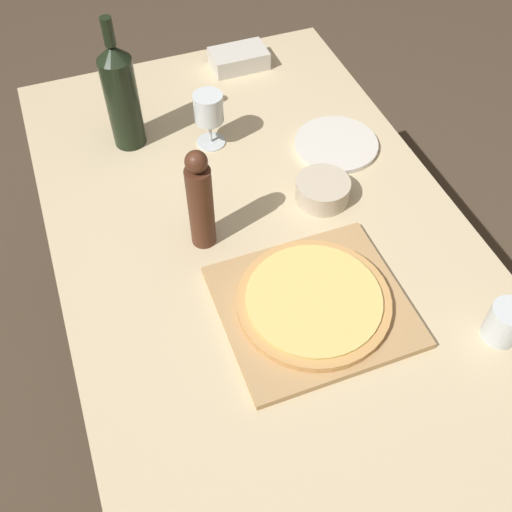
# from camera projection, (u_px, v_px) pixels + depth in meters

# --- Properties ---
(ground_plane) EXTENTS (12.00, 12.00, 0.00)m
(ground_plane) POSITION_uv_depth(u_px,v_px,m) (269.00, 403.00, 1.99)
(ground_plane) COLOR #4C3D2D
(dining_table) EXTENTS (0.97, 1.75, 0.77)m
(dining_table) POSITION_uv_depth(u_px,v_px,m) (274.00, 278.00, 1.45)
(dining_table) COLOR #CCB78E
(dining_table) RESTS_ON ground_plane
(cutting_board) EXTENTS (0.39, 0.36, 0.02)m
(cutting_board) POSITION_uv_depth(u_px,v_px,m) (313.00, 306.00, 1.29)
(cutting_board) COLOR tan
(cutting_board) RESTS_ON dining_table
(pizza) EXTENTS (0.33, 0.33, 0.02)m
(pizza) POSITION_uv_depth(u_px,v_px,m) (314.00, 301.00, 1.27)
(pizza) COLOR tan
(pizza) RESTS_ON cutting_board
(wine_bottle) EXTENTS (0.09, 0.09, 0.36)m
(wine_bottle) POSITION_uv_depth(u_px,v_px,m) (121.00, 95.00, 1.53)
(wine_bottle) COLOR black
(wine_bottle) RESTS_ON dining_table
(pepper_mill) EXTENTS (0.06, 0.06, 0.27)m
(pepper_mill) POSITION_uv_depth(u_px,v_px,m) (200.00, 202.00, 1.32)
(pepper_mill) COLOR #4C2819
(pepper_mill) RESTS_ON dining_table
(wine_glass) EXTENTS (0.08, 0.08, 0.16)m
(wine_glass) POSITION_uv_depth(u_px,v_px,m) (209.00, 110.00, 1.56)
(wine_glass) COLOR silver
(wine_glass) RESTS_ON dining_table
(small_bowl) EXTENTS (0.14, 0.14, 0.06)m
(small_bowl) POSITION_uv_depth(u_px,v_px,m) (323.00, 190.00, 1.48)
(small_bowl) COLOR beige
(small_bowl) RESTS_ON dining_table
(drinking_tumbler) EXTENTS (0.08, 0.08, 0.09)m
(drinking_tumbler) POSITION_uv_depth(u_px,v_px,m) (505.00, 323.00, 1.22)
(drinking_tumbler) COLOR silver
(drinking_tumbler) RESTS_ON dining_table
(dinner_plate) EXTENTS (0.23, 0.23, 0.01)m
(dinner_plate) POSITION_uv_depth(u_px,v_px,m) (336.00, 144.00, 1.63)
(dinner_plate) COLOR silver
(dinner_plate) RESTS_ON dining_table
(food_container) EXTENTS (0.17, 0.11, 0.05)m
(food_container) POSITION_uv_depth(u_px,v_px,m) (239.00, 58.00, 1.85)
(food_container) COLOR beige
(food_container) RESTS_ON dining_table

